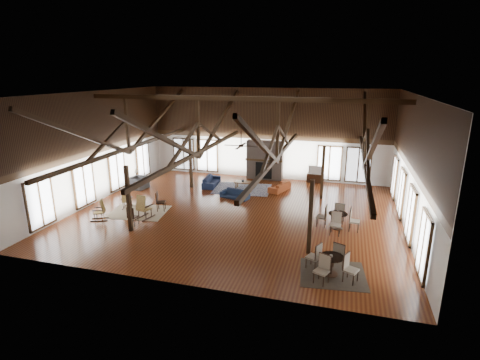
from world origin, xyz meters
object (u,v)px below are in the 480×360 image
(cafe_table_near, at_px, (332,262))
(armchair, at_px, (139,183))
(sofa_orange, at_px, (280,186))
(tv_console, at_px, (315,178))
(coffee_table, at_px, (245,183))
(cafe_table_far, at_px, (338,218))
(sofa_navy_front, at_px, (235,194))
(sofa_navy_left, at_px, (211,181))

(cafe_table_near, bearing_deg, armchair, 148.48)
(sofa_orange, bearing_deg, cafe_table_near, 39.46)
(sofa_orange, xyz_separation_m, cafe_table_near, (3.49, -9.29, 0.25))
(cafe_table_near, height_order, tv_console, cafe_table_near)
(sofa_orange, relative_size, armchair, 1.62)
(coffee_table, bearing_deg, cafe_table_far, -41.52)
(sofa_orange, relative_size, cafe_table_far, 0.88)
(sofa_navy_front, bearing_deg, cafe_table_near, -37.38)
(sofa_navy_front, xyz_separation_m, coffee_table, (0.08, 1.86, 0.16))
(armchair, relative_size, cafe_table_far, 0.54)
(sofa_navy_left, height_order, cafe_table_far, cafe_table_far)
(cafe_table_far, bearing_deg, sofa_orange, 125.62)
(tv_console, bearing_deg, armchair, -157.37)
(armchair, bearing_deg, cafe_table_near, -115.67)
(sofa_navy_left, relative_size, cafe_table_near, 1.02)
(sofa_orange, xyz_separation_m, tv_console, (1.94, 2.43, 0.02))
(coffee_table, bearing_deg, sofa_orange, 4.73)
(sofa_navy_front, distance_m, armchair, 6.29)
(coffee_table, bearing_deg, sofa_navy_left, 175.50)
(sofa_navy_front, height_order, sofa_navy_left, sofa_navy_left)
(cafe_table_near, relative_size, cafe_table_far, 0.97)
(sofa_orange, distance_m, armchair, 8.73)
(sofa_navy_left, xyz_separation_m, cafe_table_near, (7.86, -9.14, 0.21))
(sofa_navy_left, bearing_deg, cafe_table_far, -126.76)
(coffee_table, bearing_deg, sofa_navy_front, -94.37)
(cafe_table_near, bearing_deg, sofa_navy_left, 130.67)
(sofa_navy_left, bearing_deg, coffee_table, -98.03)
(sofa_navy_left, height_order, cafe_table_near, cafe_table_near)
(coffee_table, height_order, armchair, armchair)
(cafe_table_near, height_order, cafe_table_far, cafe_table_far)
(sofa_orange, xyz_separation_m, coffee_table, (-2.14, -0.25, 0.15))
(sofa_orange, bearing_deg, sofa_navy_front, -27.66)
(sofa_navy_left, relative_size, armchair, 1.82)
(tv_console, bearing_deg, coffee_table, -146.76)
(sofa_navy_left, height_order, armchair, armchair)
(cafe_table_near, bearing_deg, sofa_orange, 110.58)
(sofa_navy_front, bearing_deg, sofa_orange, 57.57)
(sofa_navy_front, xyz_separation_m, cafe_table_far, (5.79, -2.87, 0.27))
(sofa_orange, height_order, cafe_table_near, cafe_table_near)
(sofa_orange, bearing_deg, coffee_table, -64.51)
(sofa_orange, height_order, tv_console, tv_console)
(coffee_table, bearing_deg, cafe_table_near, -59.96)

